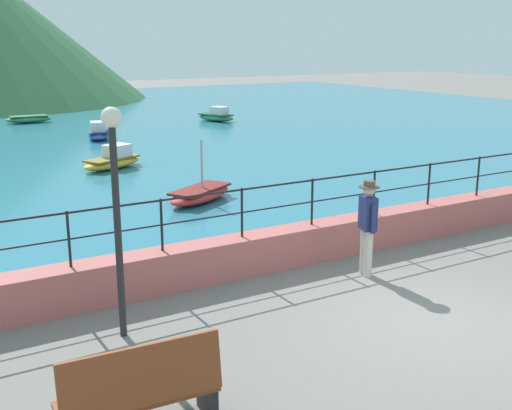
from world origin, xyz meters
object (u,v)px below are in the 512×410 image
(boat_6, at_px, (200,194))
(boat_1, at_px, (217,116))
(bench_main, at_px, (140,392))
(lamp_post, at_px, (115,187))
(person_walking, at_px, (367,223))
(boat_3, at_px, (99,133))
(boat_4, at_px, (113,160))
(boat_2, at_px, (29,119))

(boat_6, bearing_deg, boat_1, 61.47)
(bench_main, distance_m, boat_1, 27.17)
(lamp_post, distance_m, boat_1, 24.77)
(lamp_post, relative_size, boat_6, 1.34)
(bench_main, height_order, person_walking, person_walking)
(lamp_post, height_order, boat_3, lamp_post)
(lamp_post, xyz_separation_m, boat_4, (3.74, 11.80, -1.87))
(boat_2, bearing_deg, boat_4, -90.38)
(bench_main, bearing_deg, boat_1, 61.23)
(person_walking, relative_size, boat_1, 0.71)
(lamp_post, relative_size, boat_1, 1.33)
(person_walking, relative_size, boat_3, 0.71)
(bench_main, xyz_separation_m, boat_4, (4.38, 14.27, -0.23))
(person_walking, height_order, boat_6, person_walking)
(boat_3, bearing_deg, person_walking, -92.10)
(boat_1, relative_size, boat_3, 1.00)
(person_walking, distance_m, boat_3, 18.28)
(boat_1, bearing_deg, bench_main, -118.77)
(boat_1, distance_m, boat_2, 9.61)
(boat_2, relative_size, boat_3, 0.94)
(person_walking, bearing_deg, lamp_post, -178.53)
(person_walking, height_order, boat_1, person_walking)
(boat_2, xyz_separation_m, boat_6, (0.44, -19.29, 0.00))
(boat_1, distance_m, boat_6, 17.10)
(boat_1, bearing_deg, person_walking, -110.26)
(lamp_post, bearing_deg, boat_4, 72.44)
(bench_main, bearing_deg, boat_3, 74.17)
(boat_6, bearing_deg, boat_4, 95.55)
(lamp_post, distance_m, boat_4, 12.52)
(person_walking, distance_m, lamp_post, 4.75)
(bench_main, height_order, boat_2, bench_main)
(bench_main, relative_size, boat_4, 0.70)
(bench_main, distance_m, boat_3, 21.66)
(boat_6, bearing_deg, boat_3, 85.28)
(person_walking, bearing_deg, boat_1, 69.74)
(lamp_post, distance_m, boat_3, 19.21)
(boat_1, xyz_separation_m, boat_4, (-8.70, -9.54, 0.00))
(boat_3, distance_m, boat_4, 6.75)
(boat_4, bearing_deg, person_walking, -85.79)
(bench_main, xyz_separation_m, boat_3, (5.91, 20.84, -0.23))
(boat_3, xyz_separation_m, boat_4, (-1.53, -6.57, 0.00))
(boat_1, relative_size, boat_4, 1.00)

